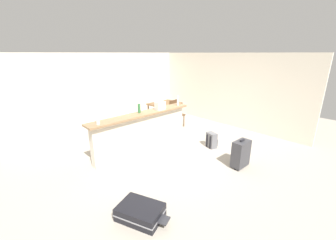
# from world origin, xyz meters

# --- Properties ---
(ground_plane) EXTENTS (13.00, 13.00, 0.05)m
(ground_plane) POSITION_xyz_m (0.00, 0.00, -0.03)
(ground_plane) COLOR #ADA393
(wall_back) EXTENTS (6.60, 0.10, 2.50)m
(wall_back) POSITION_xyz_m (0.00, 3.05, 1.25)
(wall_back) COLOR silver
(wall_back) RESTS_ON ground_plane
(wall_right) EXTENTS (0.10, 6.00, 2.50)m
(wall_right) POSITION_xyz_m (3.05, 0.30, 1.25)
(wall_right) COLOR silver
(wall_right) RESTS_ON ground_plane
(partition_half_wall) EXTENTS (2.80, 0.20, 0.97)m
(partition_half_wall) POSITION_xyz_m (-0.45, 0.40, 0.49)
(partition_half_wall) COLOR silver
(partition_half_wall) RESTS_ON ground_plane
(bar_countertop) EXTENTS (2.96, 0.40, 0.05)m
(bar_countertop) POSITION_xyz_m (-0.45, 0.40, 1.00)
(bar_countertop) COLOR #93704C
(bar_countertop) RESTS_ON partition_half_wall
(bottle_white) EXTENTS (0.07, 0.07, 0.28)m
(bottle_white) POSITION_xyz_m (-1.68, 0.33, 1.16)
(bottle_white) COLOR silver
(bottle_white) RESTS_ON bar_countertop
(bottle_green) EXTENTS (0.07, 0.07, 0.24)m
(bottle_green) POSITION_xyz_m (-0.50, 0.46, 1.14)
(bottle_green) COLOR #2D6B38
(bottle_green) RESTS_ON bar_countertop
(bottle_clear) EXTENTS (0.06, 0.06, 0.29)m
(bottle_clear) POSITION_xyz_m (0.81, 0.35, 1.17)
(bottle_clear) COLOR silver
(bottle_clear) RESTS_ON bar_countertop
(grocery_bag) EXTENTS (0.26, 0.18, 0.22)m
(grocery_bag) POSITION_xyz_m (0.11, 0.35, 1.13)
(grocery_bag) COLOR silver
(grocery_bag) RESTS_ON bar_countertop
(dining_table) EXTENTS (1.10, 0.80, 0.74)m
(dining_table) POSITION_xyz_m (1.56, 1.74, 0.65)
(dining_table) COLOR brown
(dining_table) RESTS_ON ground_plane
(dining_chair_near_partition) EXTENTS (0.41, 0.41, 0.93)m
(dining_chair_near_partition) POSITION_xyz_m (1.57, 1.16, 0.52)
(dining_chair_near_partition) COLOR #4C331E
(dining_chair_near_partition) RESTS_ON ground_plane
(suitcase_flat_black) EXTENTS (0.71, 0.89, 0.22)m
(suitcase_flat_black) POSITION_xyz_m (-2.00, -1.55, 0.11)
(suitcase_flat_black) COLOR black
(suitcase_flat_black) RESTS_ON ground_plane
(suitcase_upright_charcoal) EXTENTS (0.45, 0.26, 0.67)m
(suitcase_upright_charcoal) POSITION_xyz_m (0.59, -1.83, 0.33)
(suitcase_upright_charcoal) COLOR #38383D
(suitcase_upright_charcoal) RESTS_ON ground_plane
(backpack_grey) EXTENTS (0.30, 0.32, 0.42)m
(backpack_grey) POSITION_xyz_m (1.00, -0.77, 0.20)
(backpack_grey) COLOR slate
(backpack_grey) RESTS_ON ground_plane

